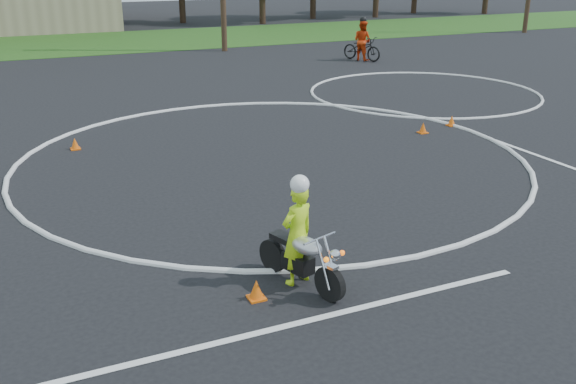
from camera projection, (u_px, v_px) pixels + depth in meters
name	position (u px, v px, depth m)	size (l,w,h in m)	color
ground	(330.00, 198.00, 12.97)	(120.00, 120.00, 0.00)	black
grass_strip	(105.00, 42.00, 36.03)	(120.00, 10.00, 0.02)	#1E4714
course_markings	(326.00, 134.00, 17.52)	(19.05, 19.05, 0.12)	silver
primary_motorcycle	(302.00, 258.00, 9.38)	(0.74, 1.70, 0.92)	black
rider_primary_grp	(298.00, 232.00, 9.35)	(0.65, 0.53, 1.71)	#BEF219
rider_second_grp	(362.00, 45.00, 29.68)	(1.47, 2.18, 1.98)	black
traffic_cones	(417.00, 136.00, 16.89)	(21.31, 9.12, 0.30)	#EF5E0C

